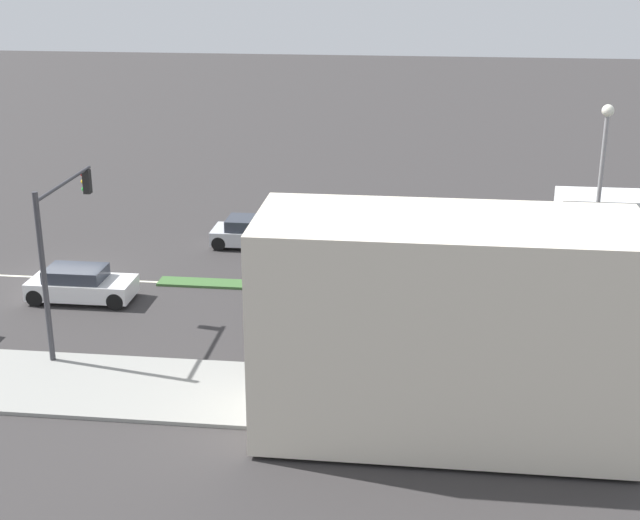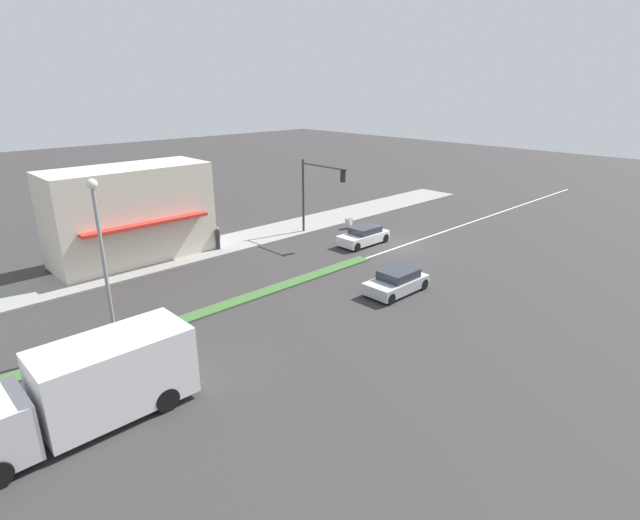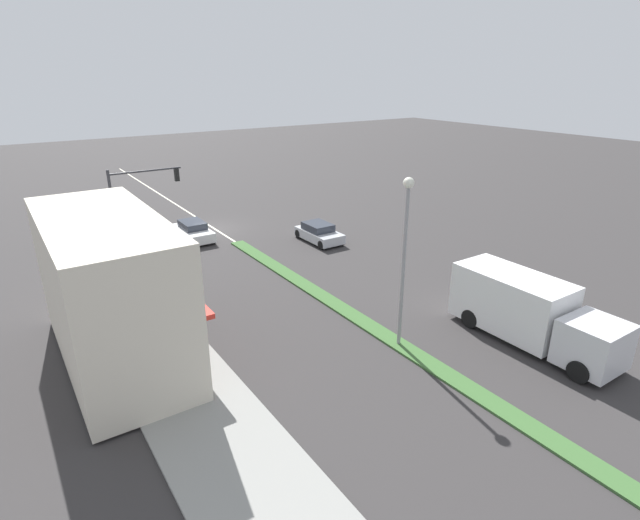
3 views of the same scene
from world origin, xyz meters
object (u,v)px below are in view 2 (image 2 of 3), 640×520
object	(u,v)px
delivery_truck	(89,386)
sedan_silver	(397,282)
van_white	(364,236)
warning_aframe_sign	(349,223)
pedestrian	(218,238)
traffic_signal_main	(316,186)
street_lamp	(101,243)

from	to	relation	value
delivery_truck	sedan_silver	world-z (taller)	delivery_truck
van_white	warning_aframe_sign	bearing A→B (deg)	-32.67
pedestrian	van_white	xyz separation A→B (m)	(-6.04, -8.46, -0.32)
pedestrian	van_white	distance (m)	10.40
traffic_signal_main	sedan_silver	distance (m)	12.35
delivery_truck	van_white	world-z (taller)	delivery_truck
warning_aframe_sign	sedan_silver	world-z (taller)	sedan_silver
traffic_signal_main	warning_aframe_sign	bearing A→B (deg)	-94.01
traffic_signal_main	warning_aframe_sign	distance (m)	4.89
warning_aframe_sign	delivery_truck	distance (m)	26.66
street_lamp	pedestrian	bearing A→B (deg)	-52.39
van_white	sedan_silver	bearing A→B (deg)	143.54
pedestrian	traffic_signal_main	bearing A→B (deg)	-105.97
traffic_signal_main	delivery_truck	bearing A→B (deg)	118.05
delivery_truck	sedan_silver	bearing A→B (deg)	-90.00
warning_aframe_sign	pedestrian	bearing A→B (deg)	77.72
traffic_signal_main	delivery_truck	size ratio (longest dim) A/B	0.75
street_lamp	warning_aframe_sign	xyz separation A→B (m)	(5.88, -21.52, -4.35)
traffic_signal_main	van_white	world-z (taller)	traffic_signal_main
traffic_signal_main	delivery_truck	distance (m)	23.78
warning_aframe_sign	traffic_signal_main	bearing A→B (deg)	85.99
traffic_signal_main	street_lamp	xyz separation A→B (m)	(-6.12, 18.09, 0.88)
sedan_silver	traffic_signal_main	bearing A→B (deg)	-20.92
street_lamp	sedan_silver	bearing A→B (deg)	-109.87
pedestrian	warning_aframe_sign	bearing A→B (deg)	-102.28
warning_aframe_sign	delivery_truck	size ratio (longest dim) A/B	0.11
traffic_signal_main	sedan_silver	xyz separation A→B (m)	(-11.12, 4.25, -3.28)
street_lamp	pedestrian	xyz separation A→B (m)	(8.24, -10.70, -3.82)
pedestrian	warning_aframe_sign	xyz separation A→B (m)	(-2.36, -10.82, -0.53)
warning_aframe_sign	sedan_silver	bearing A→B (deg)	144.78
warning_aframe_sign	street_lamp	bearing A→B (deg)	105.29
street_lamp	delivery_truck	size ratio (longest dim) A/B	0.98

